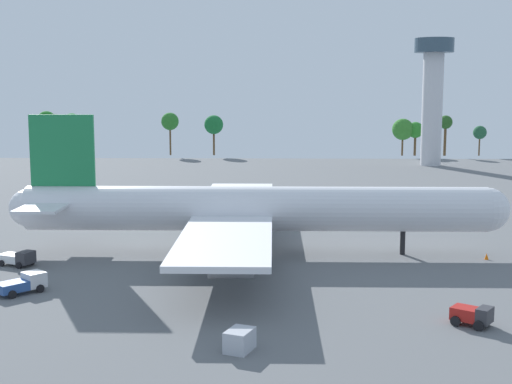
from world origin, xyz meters
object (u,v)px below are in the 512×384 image
object	(u,v)px
cargo_container_fore	(240,340)
safety_cone_nose	(487,256)
catering_truck	(23,283)
control_tower	(433,90)
cargo_airplane	(253,209)
cargo_loader	(472,315)
maintenance_van	(53,208)
pushback_tractor	(18,258)

from	to	relation	value
cargo_container_fore	safety_cone_nose	bearing A→B (deg)	47.75
catering_truck	control_tower	bearing A→B (deg)	61.42
cargo_airplane	catering_truck	size ratio (longest dim) A/B	12.58
cargo_loader	safety_cone_nose	bearing A→B (deg)	71.14
maintenance_van	safety_cone_nose	bearing A→B (deg)	-26.10
pushback_tractor	control_tower	bearing A→B (deg)	57.43
control_tower	maintenance_van	bearing A→B (deg)	-135.22
control_tower	pushback_tractor	bearing A→B (deg)	-122.57
catering_truck	cargo_loader	bearing A→B (deg)	-12.20
cargo_airplane	safety_cone_nose	bearing A→B (deg)	-5.03
maintenance_van	pushback_tractor	distance (m)	39.00
maintenance_van	cargo_container_fore	xyz separation A→B (m)	(37.03, -67.91, -0.08)
cargo_airplane	maintenance_van	distance (m)	48.46
cargo_airplane	safety_cone_nose	xyz separation A→B (m)	(31.19, -2.74, -5.76)
maintenance_van	safety_cone_nose	size ratio (longest dim) A/B	5.12
control_tower	cargo_loader	bearing A→B (deg)	-100.62
pushback_tractor	catering_truck	bearing A→B (deg)	-67.96
maintenance_van	control_tower	bearing A→B (deg)	44.78
cargo_loader	maintenance_van	size ratio (longest dim) A/B	0.98
cargo_airplane	control_tower	xyz separation A→B (m)	(49.37, 116.56, 16.03)
catering_truck	cargo_container_fore	world-z (taller)	catering_truck
cargo_container_fore	maintenance_van	bearing A→B (deg)	118.60
cargo_loader	catering_truck	size ratio (longest dim) A/B	0.77
maintenance_van	safety_cone_nose	xyz separation A→B (m)	(68.32, -33.46, -0.61)
safety_cone_nose	cargo_airplane	bearing A→B (deg)	174.97
safety_cone_nose	catering_truck	bearing A→B (deg)	-163.02
cargo_airplane	catering_truck	world-z (taller)	cargo_airplane
cargo_airplane	cargo_container_fore	size ratio (longest dim) A/B	20.40
cargo_container_fore	catering_truck	bearing A→B (deg)	145.17
cargo_loader	catering_truck	bearing A→B (deg)	167.80
maintenance_van	control_tower	xyz separation A→B (m)	(86.50, 85.85, 21.18)
control_tower	cargo_airplane	bearing A→B (deg)	-112.95
cargo_container_fore	safety_cone_nose	world-z (taller)	cargo_container_fore
cargo_airplane	cargo_loader	bearing A→B (deg)	-53.93
cargo_loader	pushback_tractor	bearing A→B (deg)	156.61
pushback_tractor	safety_cone_nose	world-z (taller)	pushback_tractor
maintenance_van	pushback_tractor	bearing A→B (deg)	-79.38
cargo_airplane	pushback_tractor	distance (m)	31.32
cargo_loader	control_tower	bearing A→B (deg)	79.38
maintenance_van	pushback_tractor	world-z (taller)	pushback_tractor
pushback_tractor	cargo_container_fore	bearing A→B (deg)	-44.76
maintenance_van	cargo_container_fore	world-z (taller)	maintenance_van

